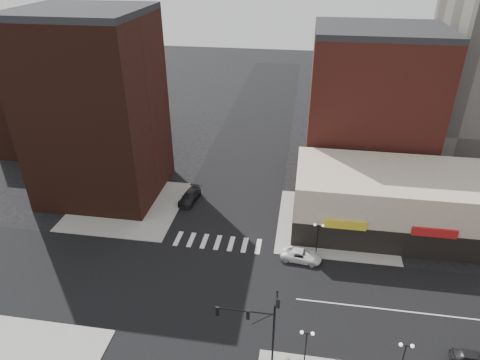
# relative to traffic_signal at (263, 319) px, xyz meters

# --- Properties ---
(ground) EXTENTS (240.00, 240.00, 0.00)m
(ground) POSITION_rel_traffic_signal_xyz_m (-7.24, 7.83, -4.96)
(ground) COLOR black
(ground) RESTS_ON ground
(road_ew) EXTENTS (200.00, 14.00, 0.02)m
(road_ew) POSITION_rel_traffic_signal_xyz_m (-7.24, 7.83, -4.95)
(road_ew) COLOR black
(road_ew) RESTS_ON ground
(road_ns) EXTENTS (14.00, 200.00, 0.02)m
(road_ns) POSITION_rel_traffic_signal_xyz_m (-7.24, 7.83, -4.95)
(road_ns) COLOR black
(road_ns) RESTS_ON ground
(sidewalk_nw) EXTENTS (15.00, 15.00, 0.12)m
(sidewalk_nw) POSITION_rel_traffic_signal_xyz_m (-21.74, 22.33, -4.90)
(sidewalk_nw) COLOR gray
(sidewalk_nw) RESTS_ON ground
(sidewalk_ne) EXTENTS (15.00, 15.00, 0.12)m
(sidewalk_ne) POSITION_rel_traffic_signal_xyz_m (7.26, 22.33, -4.90)
(sidewalk_ne) COLOR gray
(sidewalk_ne) RESTS_ON ground
(building_nw) EXTENTS (16.00, 15.00, 25.00)m
(building_nw) POSITION_rel_traffic_signal_xyz_m (-26.24, 26.33, 7.54)
(building_nw) COLOR #351910
(building_nw) RESTS_ON ground
(building_nw_low) EXTENTS (20.00, 18.00, 12.00)m
(building_nw_low) POSITION_rel_traffic_signal_xyz_m (-39.24, 41.83, 1.04)
(building_nw_low) COLOR #351910
(building_nw_low) RESTS_ON ground
(building_ne_midrise) EXTENTS (18.00, 15.00, 22.00)m
(building_ne_midrise) POSITION_rel_traffic_signal_xyz_m (11.76, 37.33, 6.04)
(building_ne_midrise) COLOR maroon
(building_ne_midrise) RESTS_ON ground
(building_ne_row) EXTENTS (24.20, 12.20, 8.00)m
(building_ne_row) POSITION_rel_traffic_signal_xyz_m (13.76, 22.83, -1.66)
(building_ne_row) COLOR beige
(building_ne_row) RESTS_ON ground
(traffic_signal) EXTENTS (5.59, 3.09, 7.77)m
(traffic_signal) POSITION_rel_traffic_signal_xyz_m (0.00, 0.00, 0.00)
(traffic_signal) COLOR black
(traffic_signal) RESTS_ON ground
(street_lamp_se_a) EXTENTS (1.22, 0.32, 4.16)m
(street_lamp_se_a) POSITION_rel_traffic_signal_xyz_m (3.76, -0.17, -1.67)
(street_lamp_se_a) COLOR black
(street_lamp_se_a) RESTS_ON sidewalk_se
(street_lamp_se_b) EXTENTS (1.22, 0.32, 4.16)m
(street_lamp_se_b) POSITION_rel_traffic_signal_xyz_m (11.76, -0.17, -1.67)
(street_lamp_se_b) COLOR black
(street_lamp_se_b) RESTS_ON sidewalk_se
(street_lamp_ne) EXTENTS (1.22, 0.32, 4.16)m
(street_lamp_ne) POSITION_rel_traffic_signal_xyz_m (4.76, 15.83, -1.67)
(street_lamp_ne) COLOR black
(street_lamp_ne) RESTS_ON sidewalk_ne
(white_suv) EXTENTS (4.99, 2.72, 1.33)m
(white_suv) POSITION_rel_traffic_signal_xyz_m (3.01, 14.33, -4.30)
(white_suv) COLOR white
(white_suv) RESTS_ON ground
(dark_sedan_east) EXTENTS (4.01, 1.93, 1.32)m
(dark_sedan_east) POSITION_rel_traffic_signal_xyz_m (18.50, 2.37, -4.30)
(dark_sedan_east) COLOR black
(dark_sedan_east) RESTS_ON ground
(dark_sedan_north) EXTENTS (2.74, 5.31, 1.47)m
(dark_sedan_north) POSITION_rel_traffic_signal_xyz_m (-13.29, 25.02, -4.23)
(dark_sedan_north) COLOR black
(dark_sedan_north) RESTS_ON ground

